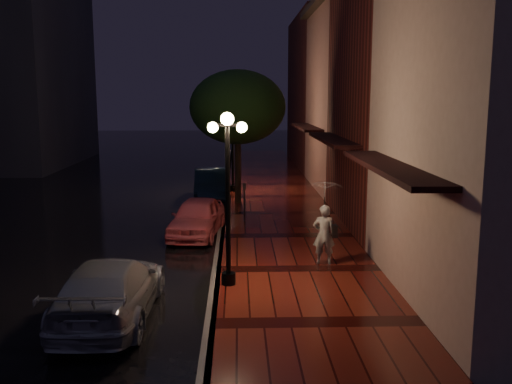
% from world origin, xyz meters
% --- Properties ---
extents(ground, '(120.00, 120.00, 0.00)m').
position_xyz_m(ground, '(0.00, 0.00, 0.00)').
color(ground, black).
rests_on(ground, ground).
extents(sidewalk, '(4.50, 60.00, 0.15)m').
position_xyz_m(sidewalk, '(2.25, 0.00, 0.07)').
color(sidewalk, '#440F0C').
rests_on(sidewalk, ground).
extents(curb, '(0.25, 60.00, 0.15)m').
position_xyz_m(curb, '(0.00, 0.00, 0.07)').
color(curb, '#595451').
rests_on(curb, ground).
extents(storefront_mid, '(5.00, 8.00, 11.00)m').
position_xyz_m(storefront_mid, '(7.00, 2.00, 5.50)').
color(storefront_mid, '#511914').
rests_on(storefront_mid, ground).
extents(storefront_far, '(5.00, 8.00, 9.00)m').
position_xyz_m(storefront_far, '(7.00, 10.00, 4.50)').
color(storefront_far, '#8C5951').
rests_on(storefront_far, ground).
extents(storefront_extra, '(5.00, 12.00, 10.00)m').
position_xyz_m(storefront_extra, '(7.00, 20.00, 5.00)').
color(storefront_extra, '#511914').
rests_on(storefront_extra, ground).
extents(streetlamp_near, '(0.96, 0.36, 4.31)m').
position_xyz_m(streetlamp_near, '(0.35, -5.00, 2.60)').
color(streetlamp_near, black).
rests_on(streetlamp_near, sidewalk).
extents(streetlamp_far, '(0.96, 0.36, 4.31)m').
position_xyz_m(streetlamp_far, '(0.35, 9.00, 2.60)').
color(streetlamp_far, black).
rests_on(streetlamp_far, sidewalk).
extents(street_tree, '(4.16, 4.16, 5.80)m').
position_xyz_m(street_tree, '(0.61, 5.99, 4.24)').
color(street_tree, black).
rests_on(street_tree, sidewalk).
extents(pink_car, '(2.08, 4.08, 1.33)m').
position_xyz_m(pink_car, '(-0.83, 0.62, 0.67)').
color(pink_car, '#E65E69').
rests_on(pink_car, ground).
extents(navy_car, '(1.80, 4.61, 1.49)m').
position_xyz_m(navy_car, '(-0.60, 7.22, 0.75)').
color(navy_car, black).
rests_on(navy_car, ground).
extents(silver_car, '(1.96, 4.69, 1.35)m').
position_xyz_m(silver_car, '(-2.21, -6.81, 0.68)').
color(silver_car, '#9B9CA2').
rests_on(silver_car, ground).
extents(woman_with_umbrella, '(0.99, 1.01, 2.38)m').
position_xyz_m(woman_with_umbrella, '(3.01, -3.32, 1.73)').
color(woman_with_umbrella, white).
rests_on(woman_with_umbrella, sidewalk).
extents(parking_meter, '(0.14, 0.10, 1.46)m').
position_xyz_m(parking_meter, '(0.84, 2.21, 1.04)').
color(parking_meter, black).
rests_on(parking_meter, sidewalk).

